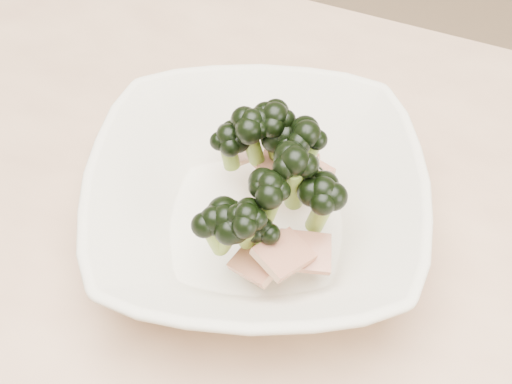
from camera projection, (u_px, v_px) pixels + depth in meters
dining_table at (192, 317)px, 0.70m from camera, size 1.20×0.80×0.75m
broccoli_dish at (258, 199)px, 0.61m from camera, size 0.37×0.37×0.12m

